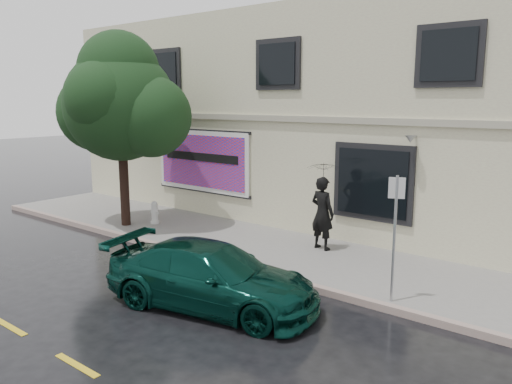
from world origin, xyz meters
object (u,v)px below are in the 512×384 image
Objects in this scene: pedestrian at (322,213)px; street_tree at (120,106)px; fire_hydrant at (155,213)px; car at (211,276)px.

pedestrian is 7.16m from street_tree.
fire_hydrant is (0.60, 0.70, -3.46)m from street_tree.
car is 0.80× the size of street_tree.
fire_hydrant is (-5.83, 3.49, -0.14)m from car.
fire_hydrant is at bearing 49.23° from street_tree.
pedestrian reaches higher than fire_hydrant.
street_tree reaches higher than pedestrian.
car is at bearing -52.86° from fire_hydrant.
car is 7.76m from street_tree.
car is at bearing -23.45° from street_tree.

